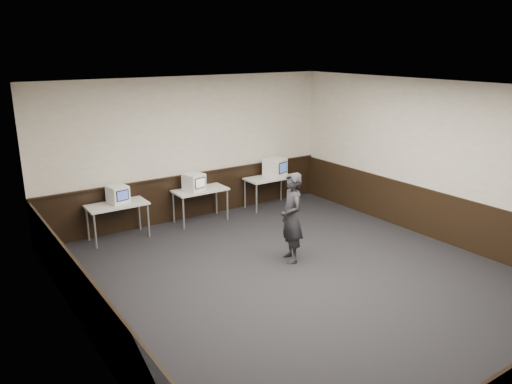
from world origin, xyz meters
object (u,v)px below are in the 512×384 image
desk_center (200,192)px  emac_center (194,182)px  emac_left (118,194)px  desk_left (117,207)px  desk_right (269,180)px  emac_right (275,167)px  person (292,218)px

desk_center → emac_center: (-0.16, -0.02, 0.26)m
emac_left → desk_left: bearing=-149.2°
desk_left → desk_right: same height
desk_left → emac_center: bearing=-0.8°
emac_center → emac_right: emac_right is taller
emac_left → emac_center: size_ratio=0.90×
desk_right → person: person is taller
emac_right → desk_left: bearing=160.9°
desk_center → person: bearing=-82.8°
desk_left → emac_left: (0.05, 0.05, 0.25)m
emac_left → emac_center: 1.69m
emac_center → desk_right: bearing=-13.3°
emac_center → emac_right: bearing=-13.1°
desk_left → emac_left: bearing=40.8°
desk_center → emac_right: bearing=0.3°
emac_center → emac_left: bearing=163.7°
desk_center → emac_right: 2.10m
desk_right → emac_center: bearing=-179.3°
emac_center → emac_right: 2.23m
desk_center → person: person is taller
desk_left → emac_right: bearing=0.2°
emac_right → emac_center: bearing=161.6°
emac_left → emac_right: 3.92m
desk_center → person: size_ratio=0.72×
desk_left → desk_right: 3.80m
desk_right → person: 3.23m
desk_right → emac_left: size_ratio=2.74×
desk_right → emac_center: emac_center is taller
desk_left → emac_center: size_ratio=2.48×
desk_center → desk_right: bearing=0.0°
emac_center → person: (0.52, -2.81, -0.11)m
emac_center → desk_left: bearing=165.2°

